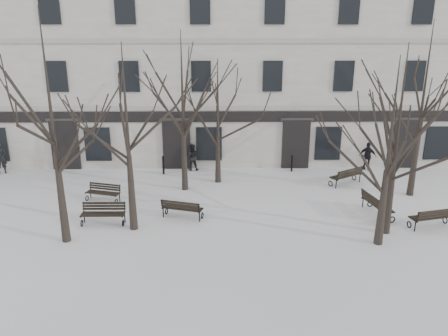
{
  "coord_description": "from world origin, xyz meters",
  "views": [
    {
      "loc": [
        -1.06,
        -16.82,
        8.01
      ],
      "look_at": [
        -0.79,
        3.0,
        1.6
      ],
      "focal_mm": 35.0,
      "sensor_mm": 36.0,
      "label": 1
    }
  ],
  "objects_px": {
    "bench_0": "(103,213)",
    "bench_5": "(376,204)",
    "bench_2": "(433,217)",
    "bench_4": "(347,175)",
    "tree_1": "(126,118)",
    "bench_1": "(182,208)",
    "tree_3": "(399,119)",
    "tree_0": "(50,103)",
    "tree_2": "(391,132)",
    "bench_3": "(103,192)"
  },
  "relations": [
    {
      "from": "tree_0",
      "to": "bench_4",
      "type": "relative_size",
      "value": 4.44
    },
    {
      "from": "bench_0",
      "to": "bench_1",
      "type": "bearing_deg",
      "value": 8.78
    },
    {
      "from": "bench_0",
      "to": "bench_2",
      "type": "xyz_separation_m",
      "value": [
        13.8,
        -0.62,
        0.01
      ]
    },
    {
      "from": "tree_0",
      "to": "tree_3",
      "type": "distance_m",
      "value": 12.85
    },
    {
      "from": "bench_0",
      "to": "bench_3",
      "type": "bearing_deg",
      "value": 104.28
    },
    {
      "from": "bench_0",
      "to": "bench_3",
      "type": "height_order",
      "value": "bench_0"
    },
    {
      "from": "tree_0",
      "to": "tree_1",
      "type": "height_order",
      "value": "tree_0"
    },
    {
      "from": "tree_2",
      "to": "bench_0",
      "type": "bearing_deg",
      "value": 170.03
    },
    {
      "from": "tree_3",
      "to": "bench_0",
      "type": "distance_m",
      "value": 12.5
    },
    {
      "from": "bench_1",
      "to": "tree_0",
      "type": "bearing_deg",
      "value": 42.17
    },
    {
      "from": "tree_1",
      "to": "bench_1",
      "type": "height_order",
      "value": "tree_1"
    },
    {
      "from": "tree_0",
      "to": "bench_2",
      "type": "bearing_deg",
      "value": 3.63
    },
    {
      "from": "tree_3",
      "to": "bench_5",
      "type": "bearing_deg",
      "value": 84.04
    },
    {
      "from": "tree_1",
      "to": "bench_1",
      "type": "xyz_separation_m",
      "value": [
        1.93,
        1.0,
        -4.21
      ]
    },
    {
      "from": "bench_4",
      "to": "tree_3",
      "type": "bearing_deg",
      "value": 57.99
    },
    {
      "from": "tree_2",
      "to": "bench_4",
      "type": "height_order",
      "value": "tree_2"
    },
    {
      "from": "bench_0",
      "to": "bench_5",
      "type": "relative_size",
      "value": 0.92
    },
    {
      "from": "tree_2",
      "to": "tree_0",
      "type": "bearing_deg",
      "value": 178.17
    },
    {
      "from": "bench_0",
      "to": "bench_4",
      "type": "bearing_deg",
      "value": 22.18
    },
    {
      "from": "bench_0",
      "to": "bench_5",
      "type": "distance_m",
      "value": 11.94
    },
    {
      "from": "tree_1",
      "to": "bench_2",
      "type": "height_order",
      "value": "tree_1"
    },
    {
      "from": "bench_0",
      "to": "bench_3",
      "type": "distance_m",
      "value": 2.69
    },
    {
      "from": "bench_4",
      "to": "bench_2",
      "type": "bearing_deg",
      "value": 79.14
    },
    {
      "from": "bench_2",
      "to": "bench_3",
      "type": "bearing_deg",
      "value": -25.82
    },
    {
      "from": "tree_2",
      "to": "bench_0",
      "type": "relative_size",
      "value": 3.87
    },
    {
      "from": "tree_0",
      "to": "tree_2",
      "type": "height_order",
      "value": "tree_0"
    },
    {
      "from": "tree_2",
      "to": "tree_3",
      "type": "relative_size",
      "value": 0.95
    },
    {
      "from": "tree_0",
      "to": "bench_5",
      "type": "relative_size",
      "value": 4.37
    },
    {
      "from": "bench_2",
      "to": "bench_4",
      "type": "height_order",
      "value": "bench_4"
    },
    {
      "from": "tree_3",
      "to": "bench_2",
      "type": "relative_size",
      "value": 3.85
    },
    {
      "from": "bench_2",
      "to": "bench_3",
      "type": "distance_m",
      "value": 14.8
    },
    {
      "from": "bench_1",
      "to": "bench_3",
      "type": "height_order",
      "value": "bench_1"
    },
    {
      "from": "tree_1",
      "to": "bench_4",
      "type": "relative_size",
      "value": 3.83
    },
    {
      "from": "bench_3",
      "to": "tree_3",
      "type": "bearing_deg",
      "value": -0.07
    },
    {
      "from": "bench_3",
      "to": "bench_4",
      "type": "height_order",
      "value": "bench_4"
    },
    {
      "from": "tree_3",
      "to": "bench_4",
      "type": "distance_m",
      "value": 7.07
    },
    {
      "from": "tree_0",
      "to": "bench_1",
      "type": "bearing_deg",
      "value": 25.1
    },
    {
      "from": "tree_1",
      "to": "bench_1",
      "type": "distance_m",
      "value": 4.74
    },
    {
      "from": "bench_1",
      "to": "tree_1",
      "type": "bearing_deg",
      "value": 44.32
    },
    {
      "from": "bench_0",
      "to": "bench_4",
      "type": "relative_size",
      "value": 0.94
    },
    {
      "from": "bench_5",
      "to": "bench_1",
      "type": "bearing_deg",
      "value": 80.64
    },
    {
      "from": "tree_1",
      "to": "tree_2",
      "type": "xyz_separation_m",
      "value": [
        9.73,
        -1.45,
        -0.25
      ]
    },
    {
      "from": "tree_3",
      "to": "tree_0",
      "type": "bearing_deg",
      "value": -177.47
    },
    {
      "from": "tree_1",
      "to": "bench_3",
      "type": "bearing_deg",
      "value": 122.97
    },
    {
      "from": "tree_0",
      "to": "bench_1",
      "type": "xyz_separation_m",
      "value": [
        4.39,
        2.05,
        -4.96
      ]
    },
    {
      "from": "tree_2",
      "to": "bench_4",
      "type": "xyz_separation_m",
      "value": [
        0.63,
        6.66,
        -3.92
      ]
    },
    {
      "from": "tree_0",
      "to": "tree_2",
      "type": "bearing_deg",
      "value": -1.83
    },
    {
      "from": "bench_2",
      "to": "bench_4",
      "type": "bearing_deg",
      "value": -81.98
    },
    {
      "from": "bench_3",
      "to": "bench_5",
      "type": "relative_size",
      "value": 0.87
    },
    {
      "from": "bench_0",
      "to": "bench_2",
      "type": "distance_m",
      "value": 13.81
    }
  ]
}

